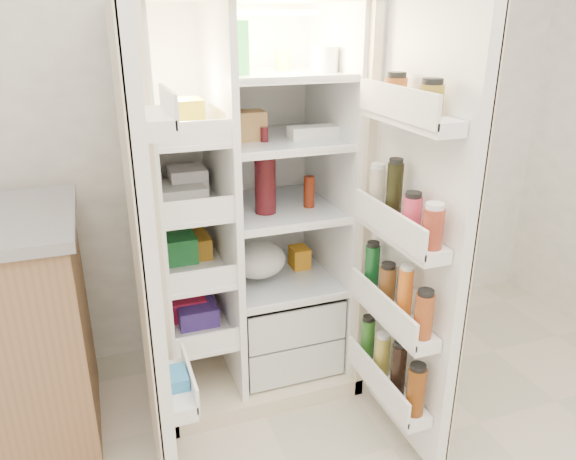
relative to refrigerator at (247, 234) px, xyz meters
name	(u,v)px	position (x,y,z in m)	size (l,w,h in m)	color
wall_back	(215,95)	(-0.04, 0.35, 0.61)	(4.00, 0.02, 2.70)	white
refrigerator	(247,234)	(0.00, 0.00, 0.00)	(0.92, 0.70, 1.80)	beige
freezer_door	(148,275)	(-0.51, -0.60, 0.15)	(0.15, 0.40, 1.72)	white
fridge_door	(414,250)	(0.47, -0.69, 0.13)	(0.17, 0.58, 1.72)	white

